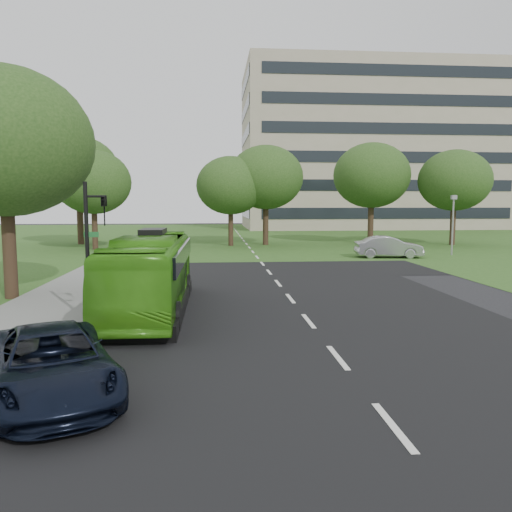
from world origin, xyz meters
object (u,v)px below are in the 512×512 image
(office_building, at_px, (368,150))
(suv, at_px, (52,363))
(tree_park_b, at_px, (231,186))
(tree_park_a, at_px, (93,182))
(tree_park_c, at_px, (266,178))
(sedan, at_px, (389,247))
(traffic_light, at_px, (92,242))
(tree_park_f, at_px, (78,171))
(tree_side_near, at_px, (4,142))
(camera_pole, at_px, (453,217))
(bus, at_px, (151,273))
(tree_park_d, at_px, (372,176))
(tree_park_e, at_px, (455,180))

(office_building, relative_size, suv, 7.97)
(tree_park_b, bearing_deg, suv, -97.76)
(tree_park_a, distance_m, tree_park_c, 15.47)
(sedan, xyz_separation_m, traffic_light, (-16.61, -19.01, 1.94))
(tree_park_c, height_order, tree_park_f, tree_park_f)
(suv, bearing_deg, tree_side_near, 92.64)
(office_building, xyz_separation_m, sedan, (-12.41, -44.96, -11.71))
(tree_side_near, bearing_deg, tree_park_b, 68.16)
(camera_pole, bearing_deg, traffic_light, -116.41)
(tree_park_b, xyz_separation_m, bus, (-3.92, -27.94, -4.18))
(tree_park_a, height_order, suv, tree_park_a)
(tree_park_c, relative_size, tree_side_near, 0.99)
(tree_park_d, bearing_deg, tree_park_f, 176.73)
(tree_park_e, relative_size, bus, 0.89)
(tree_park_e, bearing_deg, tree_park_c, 174.89)
(bus, distance_m, camera_pole, 27.36)
(tree_park_f, distance_m, traffic_light, 34.46)
(bus, xyz_separation_m, traffic_light, (-1.55, -2.20, 1.34))
(tree_park_e, distance_m, bus, 37.09)
(tree_park_d, xyz_separation_m, tree_side_near, (-23.76, -26.31, -0.19))
(bus, xyz_separation_m, sedan, (15.05, 16.81, -0.61))
(sedan, bearing_deg, suv, 154.16)
(tree_side_near, height_order, bus, tree_side_near)
(tree_park_b, bearing_deg, camera_pole, -30.78)
(bus, relative_size, camera_pole, 2.19)
(tree_park_a, bearing_deg, tree_park_e, 3.64)
(tree_park_b, distance_m, tree_park_c, 3.50)
(suv, bearing_deg, tree_park_f, 81.51)
(tree_park_c, height_order, suv, tree_park_c)
(tree_side_near, xyz_separation_m, camera_pole, (26.59, 15.18, -3.48))
(tree_park_a, bearing_deg, sedan, -19.70)
(office_building, xyz_separation_m, traffic_light, (-29.01, -63.96, -9.77))
(tree_park_d, xyz_separation_m, bus, (-17.65, -29.21, -5.22))
(tree_park_f, bearing_deg, office_building, 39.23)
(tree_park_c, bearing_deg, traffic_light, -105.95)
(bus, bearing_deg, tree_park_b, 82.25)
(tree_park_d, bearing_deg, tree_park_a, -170.55)
(tree_park_d, relative_size, tree_park_f, 0.95)
(tree_park_b, xyz_separation_m, sedan, (11.13, -11.13, -4.78))
(office_building, distance_m, tree_park_b, 41.79)
(office_building, relative_size, tree_park_a, 4.76)
(tree_park_d, bearing_deg, bus, -121.14)
(tree_park_b, bearing_deg, traffic_light, -100.30)
(camera_pole, bearing_deg, tree_park_e, 84.58)
(tree_side_near, xyz_separation_m, bus, (6.12, -2.90, -5.03))
(tree_park_b, distance_m, tree_park_e, 21.04)
(tree_side_near, bearing_deg, traffic_light, -48.15)
(sedan, distance_m, suv, 29.71)
(tree_park_d, distance_m, tree_park_e, 7.62)
(tree_park_e, bearing_deg, office_building, 85.84)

